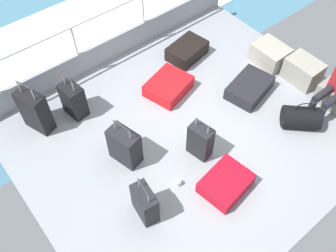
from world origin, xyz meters
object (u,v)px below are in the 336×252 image
at_px(cargo_crate_2, 336,96).
at_px(suitcase_3, 125,146).
at_px(suitcase_4, 187,51).
at_px(duffel_bag, 301,117).
at_px(suitcase_8, 35,111).
at_px(paper_cup, 178,183).
at_px(suitcase_6, 200,141).
at_px(cargo_crate_1, 303,71).
at_px(suitcase_1, 74,100).
at_px(suitcase_5, 250,88).
at_px(suitcase_2, 145,203).
at_px(suitcase_7, 168,86).
at_px(suitcase_0, 226,183).
at_px(cargo_crate_0, 270,54).

relative_size(cargo_crate_2, suitcase_3, 0.75).
height_order(suitcase_3, suitcase_4, suitcase_3).
distance_m(suitcase_3, duffel_bag, 2.76).
relative_size(suitcase_8, paper_cup, 9.40).
distance_m(suitcase_6, duffel_bag, 1.69).
distance_m(cargo_crate_1, suitcase_8, 4.44).
bearing_deg(suitcase_1, suitcase_6, 29.16).
relative_size(suitcase_3, paper_cup, 7.87).
distance_m(cargo_crate_2, suitcase_6, 2.48).
bearing_deg(cargo_crate_1, suitcase_5, -110.99).
xyz_separation_m(suitcase_2, suitcase_7, (-1.53, 1.64, -0.15)).
height_order(suitcase_6, duffel_bag, suitcase_6).
xyz_separation_m(suitcase_3, suitcase_8, (-1.34, -0.71, 0.06)).
bearing_deg(suitcase_4, suitcase_6, -35.81).
distance_m(suitcase_0, suitcase_3, 1.51).
bearing_deg(suitcase_6, suitcase_7, 160.99).
bearing_deg(suitcase_1, suitcase_0, 20.14).
relative_size(suitcase_0, suitcase_8, 0.79).
xyz_separation_m(suitcase_0, suitcase_8, (-2.61, -1.50, 0.25)).
height_order(cargo_crate_1, duffel_bag, duffel_bag).
relative_size(cargo_crate_2, paper_cup, 5.94).
distance_m(suitcase_2, suitcase_8, 2.26).
height_order(suitcase_3, suitcase_7, suitcase_3).
relative_size(suitcase_5, suitcase_7, 1.04).
distance_m(cargo_crate_2, suitcase_7, 2.75).
bearing_deg(suitcase_0, suitcase_2, -109.91).
height_order(suitcase_6, suitcase_8, suitcase_8).
distance_m(suitcase_5, suitcase_6, 1.53).
distance_m(suitcase_5, paper_cup, 2.15).
xyz_separation_m(suitcase_2, duffel_bag, (0.33, 2.77, -0.09)).
bearing_deg(paper_cup, suitcase_3, -159.63).
bearing_deg(suitcase_7, suitcase_1, -111.35).
bearing_deg(suitcase_8, paper_cup, 25.04).
bearing_deg(cargo_crate_2, suitcase_5, -138.87).
bearing_deg(suitcase_2, suitcase_4, 129.23).
relative_size(suitcase_1, suitcase_5, 0.92).
relative_size(suitcase_3, suitcase_5, 0.90).
distance_m(cargo_crate_1, suitcase_2, 3.60).
bearing_deg(suitcase_6, cargo_crate_0, 106.43).
relative_size(suitcase_2, suitcase_7, 0.85).
xyz_separation_m(cargo_crate_1, suitcase_5, (-0.35, -0.92, -0.10)).
height_order(cargo_crate_0, suitcase_3, suitcase_3).
xyz_separation_m(suitcase_2, suitcase_5, (-0.65, 2.67, -0.16)).
bearing_deg(cargo_crate_1, suitcase_0, -74.58).
relative_size(cargo_crate_2, suitcase_4, 0.76).
distance_m(cargo_crate_2, paper_cup, 3.02).
xyz_separation_m(suitcase_6, suitcase_7, (-1.26, 0.44, -0.18)).
height_order(suitcase_0, duffel_bag, duffel_bag).
bearing_deg(suitcase_3, suitcase_6, 56.14).
relative_size(suitcase_1, suitcase_7, 0.96).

